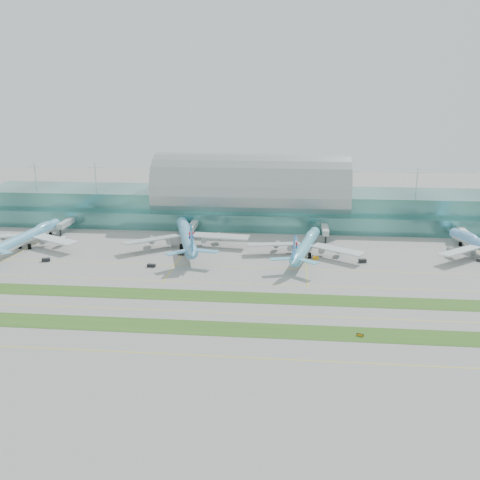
# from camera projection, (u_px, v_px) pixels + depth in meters

# --- Properties ---
(ground) EXTENTS (700.00, 700.00, 0.00)m
(ground) POSITION_uv_depth(u_px,v_px,m) (227.00, 299.00, 214.20)
(ground) COLOR gray
(ground) RESTS_ON ground
(terminal) EXTENTS (340.00, 69.10, 36.00)m
(terminal) POSITION_uv_depth(u_px,v_px,m) (251.00, 200.00, 333.69)
(terminal) COLOR #3D7A75
(terminal) RESTS_ON ground
(grass_strip_near) EXTENTS (420.00, 12.00, 0.08)m
(grass_strip_near) POSITION_uv_depth(u_px,v_px,m) (217.00, 328.00, 187.37)
(grass_strip_near) COLOR #2D591E
(grass_strip_near) RESTS_ON ground
(grass_strip_far) EXTENTS (420.00, 12.00, 0.08)m
(grass_strip_far) POSITION_uv_depth(u_px,v_px,m) (227.00, 297.00, 216.10)
(grass_strip_far) COLOR #2D591E
(grass_strip_far) RESTS_ON ground
(taxiline_a) EXTENTS (420.00, 0.35, 0.01)m
(taxiline_a) POSITION_uv_depth(u_px,v_px,m) (208.00, 356.00, 168.22)
(taxiline_a) COLOR yellow
(taxiline_a) RESTS_ON ground
(taxiline_b) EXTENTS (420.00, 0.35, 0.01)m
(taxiline_b) POSITION_uv_depth(u_px,v_px,m) (222.00, 313.00, 200.79)
(taxiline_b) COLOR yellow
(taxiline_b) RESTS_ON ground
(taxiline_c) EXTENTS (420.00, 0.35, 0.01)m
(taxiline_c) POSITION_uv_depth(u_px,v_px,m) (232.00, 283.00, 231.44)
(taxiline_c) COLOR yellow
(taxiline_c) RESTS_ON ground
(taxiline_d) EXTENTS (420.00, 0.35, 0.01)m
(taxiline_d) POSITION_uv_depth(u_px,v_px,m) (237.00, 267.00, 252.51)
(taxiline_d) COLOR yellow
(taxiline_d) RESTS_ON ground
(airliner_a) EXTENTS (62.19, 70.89, 19.50)m
(airliner_a) POSITION_uv_depth(u_px,v_px,m) (28.00, 236.00, 283.54)
(airliner_a) COLOR #5FAAD1
(airliner_a) RESTS_ON ground
(airliner_b) EXTENTS (64.71, 74.86, 20.98)m
(airliner_b) POSITION_uv_depth(u_px,v_px,m) (186.00, 235.00, 282.46)
(airliner_b) COLOR #61AAD5
(airliner_b) RESTS_ON ground
(airliner_c) EXTENTS (58.11, 66.83, 18.52)m
(airliner_c) POSITION_uv_depth(u_px,v_px,m) (306.00, 244.00, 268.52)
(airliner_c) COLOR #63C1DB
(airliner_c) RESTS_ON ground
(gse_a) EXTENTS (3.89, 2.64, 1.50)m
(gse_a) POSITION_uv_depth(u_px,v_px,m) (2.00, 252.00, 273.09)
(gse_a) COLOR #D6D00C
(gse_a) RESTS_ON ground
(gse_b) EXTENTS (4.37, 3.40, 1.57)m
(gse_b) POSITION_uv_depth(u_px,v_px,m) (46.00, 260.00, 260.49)
(gse_b) COLOR black
(gse_b) RESTS_ON ground
(gse_c) EXTENTS (4.03, 2.01, 1.46)m
(gse_c) POSITION_uv_depth(u_px,v_px,m) (151.00, 266.00, 252.16)
(gse_c) COLOR black
(gse_c) RESTS_ON ground
(gse_d) EXTENTS (3.18, 2.12, 1.56)m
(gse_d) POSITION_uv_depth(u_px,v_px,m) (181.00, 254.00, 270.33)
(gse_d) COLOR black
(gse_d) RESTS_ON ground
(gse_e) EXTENTS (2.99, 1.92, 1.46)m
(gse_e) POSITION_uv_depth(u_px,v_px,m) (316.00, 258.00, 263.66)
(gse_e) COLOR orange
(gse_e) RESTS_ON ground
(gse_f) EXTENTS (3.84, 2.57, 1.73)m
(gse_f) POSITION_uv_depth(u_px,v_px,m) (362.00, 261.00, 258.77)
(gse_f) COLOR black
(gse_f) RESTS_ON ground
(taxiway_sign_east) EXTENTS (2.33, 1.00, 1.01)m
(taxiway_sign_east) POSITION_uv_depth(u_px,v_px,m) (360.00, 335.00, 181.37)
(taxiway_sign_east) COLOR black
(taxiway_sign_east) RESTS_ON ground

